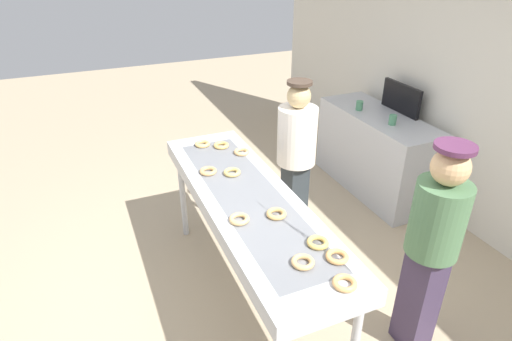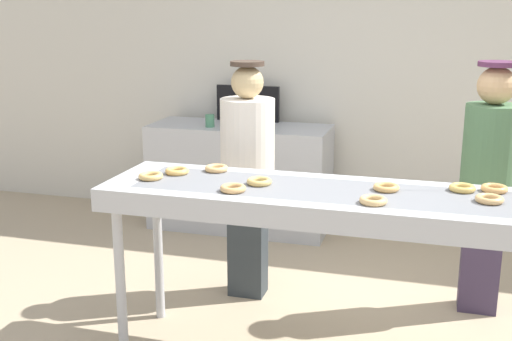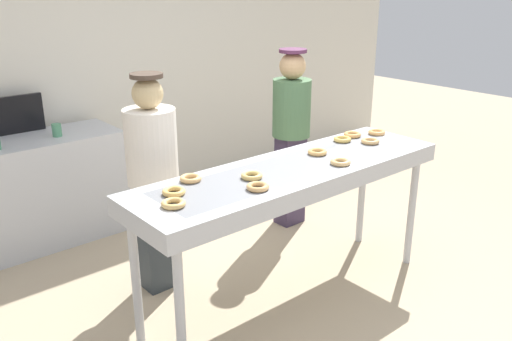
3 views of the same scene
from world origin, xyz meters
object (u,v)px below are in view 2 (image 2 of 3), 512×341
at_px(glazed_donut_4, 259,181).
at_px(glazed_donut_9, 494,188).
at_px(glazed_donut_6, 177,171).
at_px(menu_display, 248,103).
at_px(glazed_donut_1, 489,199).
at_px(glazed_donut_5, 386,187).
at_px(worker_assistant, 488,174).
at_px(glazed_donut_8, 462,188).
at_px(glazed_donut_10, 233,188).
at_px(worker_baker, 248,165).
at_px(glazed_donut_3, 373,200).
at_px(fryer_conveyor, 323,204).
at_px(paper_cup_0, 268,122).
at_px(glazed_donut_2, 151,176).
at_px(prep_counter, 240,177).
at_px(paper_cup_1, 210,121).
at_px(glazed_donut_0, 216,168).

height_order(glazed_donut_4, glazed_donut_9, same).
bearing_deg(glazed_donut_6, menu_display, 96.26).
relative_size(glazed_donut_1, glazed_donut_5, 1.00).
bearing_deg(worker_assistant, glazed_donut_8, 86.66).
xyz_separation_m(glazed_donut_6, glazed_donut_10, (0.42, -0.26, 0.00)).
distance_m(glazed_donut_6, worker_baker, 0.69).
height_order(glazed_donut_3, glazed_donut_6, same).
bearing_deg(fryer_conveyor, glazed_donut_1, 0.49).
distance_m(fryer_conveyor, glazed_donut_5, 0.34).
height_order(fryer_conveyor, glazed_donut_10, glazed_donut_10).
bearing_deg(worker_baker, glazed_donut_6, 71.55).
height_order(glazed_donut_10, paper_cup_0, paper_cup_0).
bearing_deg(worker_assistant, glazed_donut_1, 96.56).
bearing_deg(fryer_conveyor, menu_display, 115.67).
height_order(glazed_donut_1, glazed_donut_2, same).
bearing_deg(worker_baker, prep_counter, -69.31).
relative_size(glazed_donut_5, paper_cup_0, 1.27).
bearing_deg(fryer_conveyor, paper_cup_0, 112.71).
bearing_deg(glazed_donut_8, glazed_donut_6, -177.04).
distance_m(glazed_donut_10, worker_baker, 0.93).
bearing_deg(glazed_donut_3, glazed_donut_9, 33.67).
xyz_separation_m(glazed_donut_10, worker_baker, (-0.19, 0.90, -0.10)).
bearing_deg(glazed_donut_8, paper_cup_0, 130.21).
xyz_separation_m(glazed_donut_8, menu_display, (-1.80, 2.12, 0.07)).
xyz_separation_m(glazed_donut_8, glazed_donut_9, (0.16, 0.04, 0.00)).
relative_size(glazed_donut_2, paper_cup_1, 1.27).
bearing_deg(glazed_donut_1, glazed_donut_0, 171.97).
relative_size(glazed_donut_3, worker_baker, 0.09).
bearing_deg(glazed_donut_6, glazed_donut_5, -0.83).
relative_size(glazed_donut_6, glazed_donut_9, 1.00).
bearing_deg(prep_counter, glazed_donut_1, -46.72).
relative_size(worker_baker, menu_display, 2.75).
distance_m(glazed_donut_9, paper_cup_1, 2.78).
xyz_separation_m(fryer_conveyor, glazed_donut_9, (0.85, 0.21, 0.09)).
bearing_deg(glazed_donut_2, paper_cup_1, 100.76).
bearing_deg(worker_baker, glazed_donut_9, 161.53).
xyz_separation_m(glazed_donut_6, worker_assistant, (1.74, 0.83, -0.10)).
bearing_deg(glazed_donut_5, glazed_donut_6, 179.17).
xyz_separation_m(worker_baker, paper_cup_1, (-0.70, 1.18, 0.07)).
relative_size(glazed_donut_10, paper_cup_0, 1.27).
bearing_deg(glazed_donut_9, fryer_conveyor, -166.00).
height_order(worker_baker, prep_counter, worker_baker).
bearing_deg(glazed_donut_10, glazed_donut_4, 60.72).
relative_size(glazed_donut_4, worker_baker, 0.09).
height_order(glazed_donut_2, glazed_donut_4, same).
relative_size(glazed_donut_9, glazed_donut_10, 1.00).
height_order(glazed_donut_3, glazed_donut_4, same).
xyz_separation_m(glazed_donut_0, glazed_donut_2, (-0.29, -0.27, 0.00)).
height_order(glazed_donut_1, glazed_donut_9, same).
bearing_deg(worker_assistant, fryer_conveyor, 56.90).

